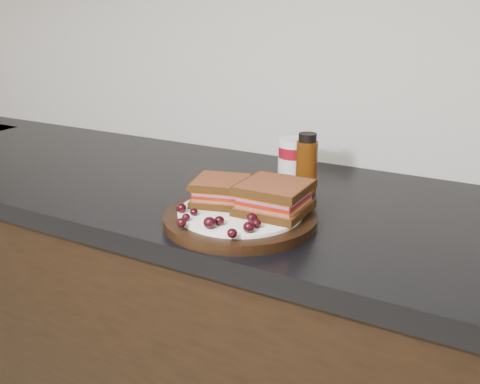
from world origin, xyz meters
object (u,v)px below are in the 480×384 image
object	(u,v)px
oil_bottle	(307,163)
sandwich_left	(221,191)
condiment_jar	(294,162)
plate	(240,218)

from	to	relation	value
oil_bottle	sandwich_left	bearing A→B (deg)	-113.54
sandwich_left	condiment_jar	distance (m)	0.23
plate	oil_bottle	world-z (taller)	oil_bottle
plate	sandwich_left	xyz separation A→B (m)	(-0.05, 0.02, 0.04)
condiment_jar	oil_bottle	world-z (taller)	oil_bottle
sandwich_left	condiment_jar	xyz separation A→B (m)	(0.05, 0.23, 0.01)
condiment_jar	oil_bottle	xyz separation A→B (m)	(0.04, -0.03, 0.01)
plate	condiment_jar	bearing A→B (deg)	91.44
plate	oil_bottle	bearing A→B (deg)	81.20
condiment_jar	plate	bearing A→B (deg)	-88.56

